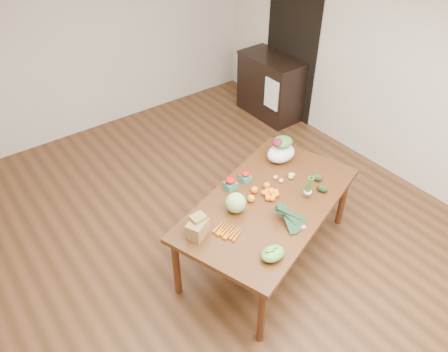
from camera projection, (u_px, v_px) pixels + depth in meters
floor at (220, 236)px, 4.85m from camera, size 6.00×6.00×0.00m
room_walls at (220, 133)px, 4.01m from camera, size 5.02×6.02×2.70m
dining_table at (267, 229)px, 4.41m from camera, size 2.18×1.65×0.75m
doorway_dark at (291, 48)px, 6.38m from camera, size 0.02×1.00×2.10m
cabinet at (270, 86)px, 6.68m from camera, size 0.52×1.02×0.94m
dish_towel at (271, 94)px, 6.31m from camera, size 0.02×0.28×0.45m
paper_bag at (197, 227)px, 3.77m from camera, size 0.31×0.28×0.18m
cabbage at (236, 203)px, 4.01m from camera, size 0.19×0.19×0.19m
strawberry_basket_a at (230, 184)px, 4.30m from camera, size 0.14×0.14×0.10m
strawberry_basket_b at (245, 177)px, 4.40m from camera, size 0.12×0.12×0.09m
orange_a at (251, 199)px, 4.15m from camera, size 0.07×0.07×0.07m
orange_b at (254, 190)px, 4.25m from camera, size 0.07×0.07×0.07m
orange_c at (267, 186)px, 4.30m from camera, size 0.07×0.07×0.07m
mandarin_cluster at (271, 193)px, 4.20m from camera, size 0.23×0.23×0.09m
carrots at (228, 230)px, 3.85m from camera, size 0.29×0.30×0.03m
snap_pea_bag at (273, 254)px, 3.59m from camera, size 0.21×0.16×0.10m
kale_bunch at (294, 217)px, 3.88m from camera, size 0.43×0.48×0.16m
asparagus_bundle at (308, 187)px, 4.15m from camera, size 0.11×0.14×0.26m
potato_a at (281, 181)px, 4.38m from camera, size 0.05×0.05×0.04m
potato_b at (291, 177)px, 4.43m from camera, size 0.06×0.05×0.05m
potato_c at (290, 174)px, 4.47m from camera, size 0.05×0.04×0.04m
potato_d at (276, 177)px, 4.42m from camera, size 0.05×0.05×0.04m
potato_e at (293, 175)px, 4.46m from camera, size 0.06×0.05×0.05m
avocado_a at (322, 188)px, 4.26m from camera, size 0.11×0.13×0.08m
avocado_b at (317, 177)px, 4.40m from camera, size 0.11×0.14×0.08m
salad_bag at (281, 150)px, 4.62m from camera, size 0.39×0.34×0.25m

